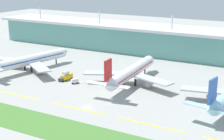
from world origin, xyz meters
TOP-DOWN VIEW (x-y plane):
  - ground_plane at (0.00, 0.00)m, footprint 600.00×600.00m
  - terminal_building at (-0.00, 108.55)m, footprint 288.00×34.00m
  - airliner_near at (-60.20, 31.44)m, footprint 47.88×59.02m
  - airliner_middle at (2.32, 37.33)m, footprint 48.73×61.21m
  - taxiway_stripe_mid_west at (-37.00, -3.61)m, footprint 28.00×0.70m
  - taxiway_stripe_centre at (-3.00, -3.61)m, footprint 28.00×0.70m
  - taxiway_stripe_mid_east at (31.00, -3.61)m, footprint 28.00×0.70m
  - grass_verge at (0.00, -23.42)m, footprint 300.00×18.00m
  - baggage_cart at (-23.48, 24.19)m, footprint 3.62×3.96m
  - pushback_tug at (-31.72, 24.48)m, footprint 2.78×4.56m
  - fuel_truck at (-30.93, 27.38)m, footprint 2.94×7.30m

SIDE VIEW (x-z plane):
  - ground_plane at x=0.00m, z-range 0.00..0.00m
  - taxiway_stripe_mid_west at x=-37.00m, z-range 0.00..0.04m
  - taxiway_stripe_centre at x=-3.00m, z-range 0.00..0.04m
  - taxiway_stripe_mid_east at x=31.00m, z-range 0.00..0.04m
  - grass_verge at x=0.00m, z-range 0.00..0.10m
  - pushback_tug at x=-31.72m, z-range 0.18..2.03m
  - baggage_cart at x=-23.48m, z-range 0.02..2.50m
  - fuel_truck at x=-30.93m, z-range -0.21..4.74m
  - airliner_near at x=-60.20m, z-range -3.01..15.89m
  - airliner_middle at x=2.32m, z-range -3.00..15.90m
  - terminal_building at x=0.00m, z-range -4.30..23.89m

